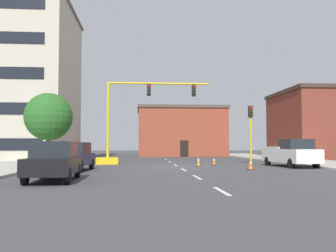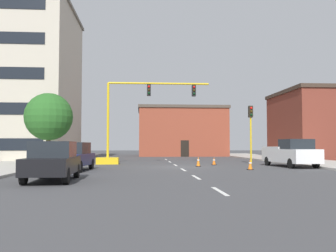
% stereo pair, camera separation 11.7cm
% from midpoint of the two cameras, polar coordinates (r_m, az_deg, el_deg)
% --- Properties ---
extents(ground_plane, '(160.00, 160.00, 0.00)m').
position_cam_midpoint_polar(ground_plane, '(26.83, 1.53, -6.30)').
color(ground_plane, '#424244').
extents(sidewalk_left, '(6.00, 56.00, 0.14)m').
position_cam_midpoint_polar(sidewalk_left, '(35.95, -19.76, -5.16)').
color(sidewalk_left, '#B2ADA3').
rests_on(sidewalk_left, ground_plane).
extents(sidewalk_right, '(6.00, 56.00, 0.14)m').
position_cam_midpoint_polar(sidewalk_right, '(37.78, 19.10, -5.05)').
color(sidewalk_right, '#B2ADA3').
rests_on(sidewalk_right, ground_plane).
extents(lane_stripe_seg_0, '(0.16, 2.40, 0.01)m').
position_cam_midpoint_polar(lane_stripe_seg_0, '(13.04, 7.98, -9.85)').
color(lane_stripe_seg_0, silver).
rests_on(lane_stripe_seg_0, ground_plane).
extents(lane_stripe_seg_1, '(0.16, 2.40, 0.01)m').
position_cam_midpoint_polar(lane_stripe_seg_1, '(18.42, 4.28, -7.83)').
color(lane_stripe_seg_1, silver).
rests_on(lane_stripe_seg_1, ground_plane).
extents(lane_stripe_seg_2, '(0.16, 2.40, 0.01)m').
position_cam_midpoint_polar(lane_stripe_seg_2, '(23.86, 2.28, -6.71)').
color(lane_stripe_seg_2, silver).
rests_on(lane_stripe_seg_2, ground_plane).
extents(lane_stripe_seg_3, '(0.16, 2.40, 0.01)m').
position_cam_midpoint_polar(lane_stripe_seg_3, '(29.32, 1.03, -6.01)').
color(lane_stripe_seg_3, silver).
rests_on(lane_stripe_seg_3, ground_plane).
extents(lane_stripe_seg_4, '(0.16, 2.40, 0.01)m').
position_cam_midpoint_polar(lane_stripe_seg_4, '(34.79, 0.17, -5.52)').
color(lane_stripe_seg_4, silver).
rests_on(lane_stripe_seg_4, ground_plane).
extents(lane_stripe_seg_5, '(0.16, 2.40, 0.01)m').
position_cam_midpoint_polar(lane_stripe_seg_5, '(40.27, -0.45, -5.17)').
color(lane_stripe_seg_5, silver).
rests_on(lane_stripe_seg_5, ground_plane).
extents(building_tall_left, '(14.78, 13.70, 16.61)m').
position_cam_midpoint_polar(building_tall_left, '(44.27, -23.89, 6.08)').
color(building_tall_left, beige).
rests_on(building_tall_left, ground_plane).
extents(building_brick_center, '(12.56, 9.94, 7.02)m').
position_cam_midpoint_polar(building_brick_center, '(54.77, 1.84, -0.89)').
color(building_brick_center, brown).
rests_on(building_brick_center, ground_plane).
extents(building_row_right, '(11.91, 10.68, 7.72)m').
position_cam_midpoint_polar(building_row_right, '(46.33, 23.70, 0.16)').
color(building_row_right, brown).
rests_on(building_row_right, ground_plane).
extents(traffic_signal_gantry, '(9.35, 1.20, 6.83)m').
position_cam_midpoint_polar(traffic_signal_gantry, '(31.03, -7.09, -1.64)').
color(traffic_signal_gantry, yellow).
rests_on(traffic_signal_gantry, ground_plane).
extents(traffic_light_pole_right, '(0.32, 0.47, 4.80)m').
position_cam_midpoint_polar(traffic_light_pole_right, '(31.28, 12.47, 0.72)').
color(traffic_light_pole_right, yellow).
rests_on(traffic_light_pole_right, ground_plane).
extents(tree_left_near, '(3.85, 3.85, 5.79)m').
position_cam_midpoint_polar(tree_left_near, '(31.62, -17.94, 1.34)').
color(tree_left_near, brown).
rests_on(tree_left_near, ground_plane).
extents(pickup_truck_white, '(2.49, 5.56, 1.99)m').
position_cam_midpoint_polar(pickup_truck_white, '(28.32, 18.18, -4.01)').
color(pickup_truck_white, white).
rests_on(pickup_truck_white, ground_plane).
extents(sedan_navy_near_left, '(2.23, 4.64, 1.74)m').
position_cam_midpoint_polar(sedan_navy_near_left, '(23.58, -14.51, -4.52)').
color(sedan_navy_near_left, navy).
rests_on(sedan_navy_near_left, ground_plane).
extents(sedan_black_mid_left, '(2.01, 4.56, 1.74)m').
position_cam_midpoint_polar(sedan_black_mid_left, '(17.17, -17.26, -5.11)').
color(sedan_black_mid_left, black).
rests_on(sedan_black_mid_left, ground_plane).
extents(traffic_cone_roadside_a, '(0.36, 0.36, 0.74)m').
position_cam_midpoint_polar(traffic_cone_roadside_a, '(27.48, 4.57, -5.46)').
color(traffic_cone_roadside_a, black).
rests_on(traffic_cone_roadside_a, ground_plane).
extents(traffic_cone_roadside_b, '(0.36, 0.36, 0.61)m').
position_cam_midpoint_polar(traffic_cone_roadside_b, '(29.67, 6.97, -5.38)').
color(traffic_cone_roadside_b, black).
rests_on(traffic_cone_roadside_b, ground_plane).
extents(traffic_cone_roadside_c, '(0.36, 0.36, 0.68)m').
position_cam_midpoint_polar(traffic_cone_roadside_c, '(24.33, 12.41, -5.79)').
color(traffic_cone_roadside_c, black).
rests_on(traffic_cone_roadside_c, ground_plane).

